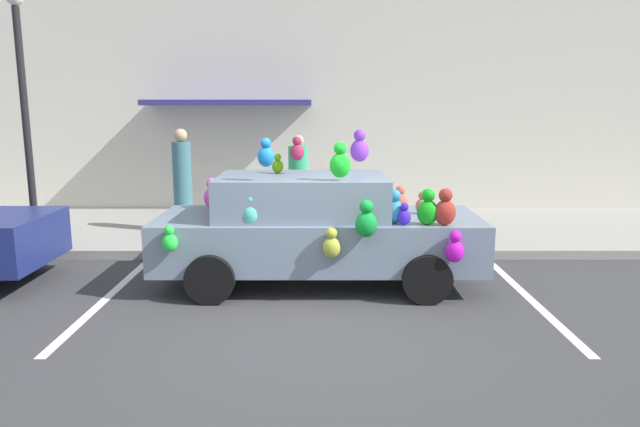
{
  "coord_description": "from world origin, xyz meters",
  "views": [
    {
      "loc": [
        0.01,
        -6.24,
        2.5
      ],
      "look_at": [
        -0.01,
        2.32,
        0.9
      ],
      "focal_mm": 32.65,
      "sensor_mm": 36.0,
      "label": 1
    }
  ],
  "objects_px": {
    "plush_covered_car": "(317,228)",
    "pedestrian_walking_past": "(300,186)",
    "street_lamp_post": "(25,93)",
    "pedestrian_near_shopfront": "(184,184)",
    "teddy_bear_on_sidewalk": "(301,228)"
  },
  "relations": [
    {
      "from": "street_lamp_post",
      "to": "pedestrian_walking_past",
      "type": "distance_m",
      "value": 4.95
    },
    {
      "from": "street_lamp_post",
      "to": "pedestrian_near_shopfront",
      "type": "distance_m",
      "value": 3.0
    },
    {
      "from": "plush_covered_car",
      "to": "teddy_bear_on_sidewalk",
      "type": "bearing_deg",
      "value": 99.16
    },
    {
      "from": "pedestrian_near_shopfront",
      "to": "pedestrian_walking_past",
      "type": "height_order",
      "value": "pedestrian_near_shopfront"
    },
    {
      "from": "street_lamp_post",
      "to": "pedestrian_near_shopfront",
      "type": "bearing_deg",
      "value": 23.17
    },
    {
      "from": "teddy_bear_on_sidewalk",
      "to": "street_lamp_post",
      "type": "xyz_separation_m",
      "value": [
        -4.53,
        -0.01,
        2.27
      ]
    },
    {
      "from": "plush_covered_car",
      "to": "pedestrian_near_shopfront",
      "type": "distance_m",
      "value": 3.75
    },
    {
      "from": "teddy_bear_on_sidewalk",
      "to": "street_lamp_post",
      "type": "height_order",
      "value": "street_lamp_post"
    },
    {
      "from": "plush_covered_car",
      "to": "pedestrian_walking_past",
      "type": "bearing_deg",
      "value": 96.57
    },
    {
      "from": "plush_covered_car",
      "to": "teddy_bear_on_sidewalk",
      "type": "xyz_separation_m",
      "value": [
        -0.29,
        1.8,
        -0.39
      ]
    },
    {
      "from": "plush_covered_car",
      "to": "street_lamp_post",
      "type": "distance_m",
      "value": 5.47
    },
    {
      "from": "pedestrian_walking_past",
      "to": "plush_covered_car",
      "type": "bearing_deg",
      "value": -83.43
    },
    {
      "from": "teddy_bear_on_sidewalk",
      "to": "plush_covered_car",
      "type": "bearing_deg",
      "value": -80.84
    },
    {
      "from": "plush_covered_car",
      "to": "pedestrian_walking_past",
      "type": "relative_size",
      "value": 2.48
    },
    {
      "from": "street_lamp_post",
      "to": "pedestrian_near_shopfront",
      "type": "xyz_separation_m",
      "value": [
        2.32,
        0.99,
        -1.64
      ]
    }
  ]
}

